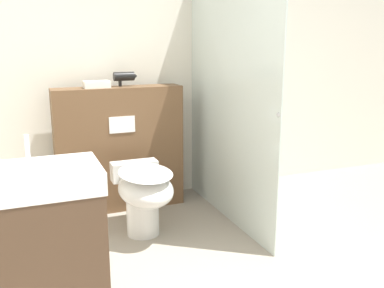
{
  "coord_description": "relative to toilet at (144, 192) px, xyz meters",
  "views": [
    {
      "loc": [
        -1.0,
        -1.54,
        1.47
      ],
      "look_at": [
        0.18,
        1.4,
        0.71
      ],
      "focal_mm": 40.0,
      "sensor_mm": 36.0,
      "label": 1
    }
  ],
  "objects": [
    {
      "name": "sink_vanity",
      "position": [
        -0.8,
        -0.91,
        0.09
      ],
      "size": [
        0.65,
        0.42,
        1.03
      ],
      "color": "#473323",
      "rests_on": "ground_plane"
    },
    {
      "name": "partition_panel",
      "position": [
        -0.03,
        0.67,
        0.19
      ],
      "size": [
        1.11,
        0.26,
        1.09
      ],
      "color": "brown",
      "rests_on": "ground_plane"
    },
    {
      "name": "hair_drier",
      "position": [
        0.05,
        0.7,
        0.82
      ],
      "size": [
        0.21,
        0.08,
        0.12
      ],
      "color": "black",
      "rests_on": "partition_panel"
    },
    {
      "name": "shower_glass",
      "position": [
        0.76,
        0.11,
        0.69
      ],
      "size": [
        0.04,
        1.55,
        2.09
      ],
      "color": "silver",
      "rests_on": "ground_plane"
    },
    {
      "name": "toilet",
      "position": [
        0.0,
        0.0,
        0.0
      ],
      "size": [
        0.4,
        0.68,
        0.54
      ],
      "color": "white",
      "rests_on": "ground_plane"
    },
    {
      "name": "folded_towel",
      "position": [
        -0.2,
        0.66,
        0.76
      ],
      "size": [
        0.22,
        0.14,
        0.06
      ],
      "color": "white",
      "rests_on": "partition_panel"
    },
    {
      "name": "wall_back",
      "position": [
        0.2,
        0.92,
        0.89
      ],
      "size": [
        8.0,
        0.06,
        2.5
      ],
      "color": "silver",
      "rests_on": "ground_plane"
    }
  ]
}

